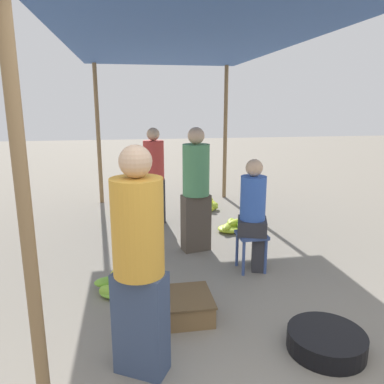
% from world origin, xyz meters
% --- Properties ---
extents(canopy_post_front_left, '(0.08, 0.08, 2.75)m').
position_xyz_m(canopy_post_front_left, '(-1.30, 0.30, 1.37)').
color(canopy_post_front_left, olive).
rests_on(canopy_post_front_left, ground).
extents(canopy_post_back_left, '(0.08, 0.08, 2.75)m').
position_xyz_m(canopy_post_back_left, '(-1.30, 5.93, 1.37)').
color(canopy_post_back_left, olive).
rests_on(canopy_post_back_left, ground).
extents(canopy_post_back_right, '(0.08, 0.08, 2.75)m').
position_xyz_m(canopy_post_back_right, '(1.30, 5.93, 1.37)').
color(canopy_post_back_right, olive).
rests_on(canopy_post_back_right, ground).
extents(canopy_tarp, '(3.00, 6.03, 0.04)m').
position_xyz_m(canopy_tarp, '(0.00, 3.11, 2.77)').
color(canopy_tarp, '#33569E').
rests_on(canopy_tarp, canopy_post_front_left).
extents(vendor_foreground, '(0.50, 0.50, 1.73)m').
position_xyz_m(vendor_foreground, '(-0.69, 0.73, 0.90)').
color(vendor_foreground, '#384766').
rests_on(vendor_foreground, ground).
extents(stool, '(0.34, 0.34, 0.47)m').
position_xyz_m(stool, '(0.69, 2.30, 0.37)').
color(stool, '#384C84').
rests_on(stool, ground).
extents(vendor_seated, '(0.43, 0.43, 1.37)m').
position_xyz_m(vendor_seated, '(0.71, 2.31, 0.72)').
color(vendor_seated, '#2D2D33').
rests_on(vendor_seated, ground).
extents(basin_black, '(0.64, 0.64, 0.17)m').
position_xyz_m(basin_black, '(0.81, 0.71, 0.08)').
color(basin_black, black).
rests_on(basin_black, ground).
extents(banana_pile_left_0, '(0.47, 0.39, 0.29)m').
position_xyz_m(banana_pile_left_0, '(-0.92, 1.97, 0.08)').
color(banana_pile_left_0, yellow).
rests_on(banana_pile_left_0, ground).
extents(banana_pile_left_1, '(0.53, 0.47, 0.28)m').
position_xyz_m(banana_pile_left_1, '(-0.78, 5.03, 0.08)').
color(banana_pile_left_1, yellow).
rests_on(banana_pile_left_1, ground).
extents(banana_pile_right_0, '(0.53, 0.40, 0.27)m').
position_xyz_m(banana_pile_right_0, '(0.73, 4.99, 0.10)').
color(banana_pile_right_0, '#A3C52F').
rests_on(banana_pile_right_0, ground).
extents(banana_pile_right_1, '(0.48, 0.48, 0.19)m').
position_xyz_m(banana_pile_right_1, '(0.87, 3.72, 0.08)').
color(banana_pile_right_1, '#B7CE2B').
rests_on(banana_pile_right_1, ground).
extents(crate_near, '(0.54, 0.54, 0.22)m').
position_xyz_m(crate_near, '(-0.27, 1.41, 0.11)').
color(crate_near, brown).
rests_on(crate_near, ground).
extents(shopper_walking_mid, '(0.37, 0.36, 1.61)m').
position_xyz_m(shopper_walking_mid, '(-0.32, 4.40, 0.84)').
color(shopper_walking_mid, '#2D2D33').
rests_on(shopper_walking_mid, ground).
extents(shopper_walking_far, '(0.43, 0.43, 1.69)m').
position_xyz_m(shopper_walking_far, '(0.15, 3.05, 0.88)').
color(shopper_walking_far, '#4C4238').
rests_on(shopper_walking_far, ground).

